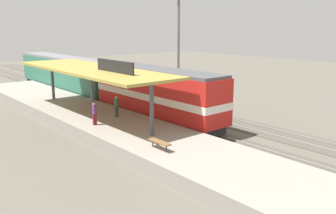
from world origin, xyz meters
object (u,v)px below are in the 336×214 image
Objects in this scene: platform_bench at (159,142)px; person_walking at (94,112)px; passenger_carriage_single at (65,74)px; person_waiting at (116,105)px; locomotive at (156,94)px; light_mast at (179,23)px.

platform_bench is 0.99× the size of person_walking.
passenger_carriage_single is at bearing 76.93° from platform_bench.
person_waiting is (-3.74, -17.60, -0.46)m from passenger_carriage_single.
person_waiting is at bearing -102.00° from passenger_carriage_single.
locomotive reaches higher than passenger_carriage_single.
locomotive is 3.80m from person_waiting.
passenger_carriage_single is 19.57m from person_walking.
light_mast reaches higher than passenger_carriage_single.
light_mast is (7.80, -12.16, 6.08)m from passenger_carriage_single.
light_mast is at bearing 25.20° from person_waiting.
platform_bench is 8.57m from person_waiting.
platform_bench is at bearing -105.32° from person_waiting.
passenger_carriage_single is 11.70× the size of person_walking.
passenger_carriage_single is 11.70× the size of person_waiting.
locomotive is at bearing -6.17° from person_waiting.
person_walking is (-6.23, -18.55, -0.46)m from passenger_carriage_single.
person_waiting and person_walking have the same top height.
locomotive is at bearing -90.00° from passenger_carriage_single.
platform_bench is 9.94m from locomotive.
locomotive is (6.00, 7.85, 1.07)m from platform_bench.
platform_bench is 0.08× the size of passenger_carriage_single.
light_mast is 6.84× the size of person_waiting.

